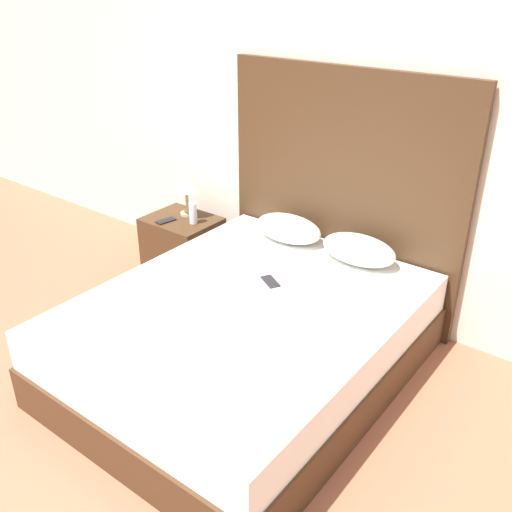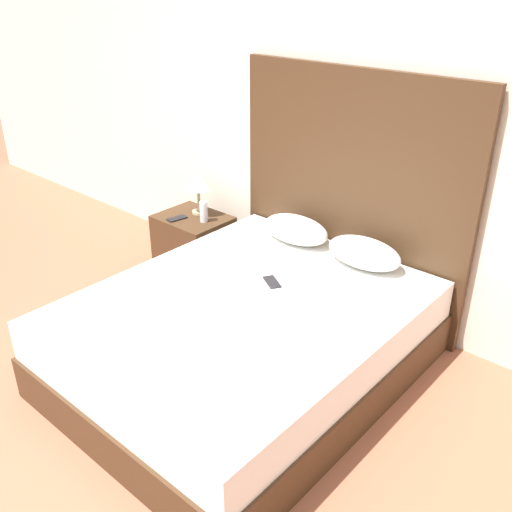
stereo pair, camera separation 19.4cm
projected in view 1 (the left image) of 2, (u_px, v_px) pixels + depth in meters
wall_back at (356, 116)px, 3.62m from camera, size 10.00×0.06×2.70m
bed at (245, 338)px, 3.34m from camera, size 1.64×2.03×0.50m
headboard at (341, 195)px, 3.82m from camera, size 1.73×0.05×1.66m
pillow_left at (288, 228)px, 3.92m from camera, size 0.50×0.29×0.18m
pillow_right at (359, 250)px, 3.63m from camera, size 0.50×0.29×0.18m
phone_on_bed at (270, 282)px, 3.43m from camera, size 0.16×0.14×0.01m
nightstand at (183, 246)px, 4.49m from camera, size 0.54×0.44×0.46m
table_lamp at (186, 182)px, 4.33m from camera, size 0.25×0.25×0.34m
phone_on_nightstand at (166, 221)px, 4.34m from camera, size 0.10×0.16×0.01m
toiletry_bottle at (193, 213)px, 4.27m from camera, size 0.06×0.06×0.16m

